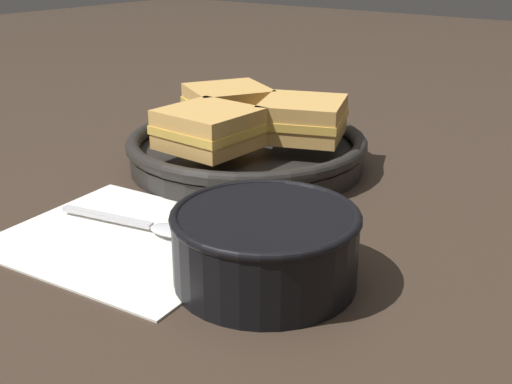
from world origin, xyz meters
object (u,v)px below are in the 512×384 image
object	(u,v)px
soup_bowl	(265,242)
sandwich_far_left	(209,128)
spoon	(155,227)
sandwich_near_right	(228,104)
sandwich_near_left	(303,119)
skillet	(246,149)

from	to	relation	value
soup_bowl	sandwich_far_left	world-z (taller)	sandwich_far_left
spoon	sandwich_far_left	world-z (taller)	sandwich_far_left
spoon	soup_bowl	bearing A→B (deg)	-16.02
sandwich_near_right	sandwich_far_left	bearing A→B (deg)	-60.75
spoon	sandwich_near_right	xyz separation A→B (m)	(-0.11, 0.25, 0.06)
sandwich_near_right	sandwich_far_left	world-z (taller)	same
sandwich_far_left	spoon	bearing A→B (deg)	-69.00
sandwich_far_left	soup_bowl	bearing A→B (deg)	-38.07
soup_bowl	sandwich_far_left	bearing A→B (deg)	141.93
sandwich_near_left	sandwich_near_right	world-z (taller)	same
skillet	spoon	bearing A→B (deg)	-75.27
skillet	sandwich_near_left	distance (m)	0.08
soup_bowl	sandwich_near_left	world-z (taller)	sandwich_near_left
sandwich_near_right	skillet	bearing A→B (deg)	-30.73
skillet	sandwich_near_left	bearing A→B (deg)	27.71
soup_bowl	skillet	bearing A→B (deg)	131.37
soup_bowl	skillet	distance (m)	0.30
soup_bowl	sandwich_near_right	distance (m)	0.37
soup_bowl	skillet	xyz separation A→B (m)	(-0.20, 0.22, -0.02)
skillet	sandwich_near_right	size ratio (longest dim) A/B	2.86
soup_bowl	spoon	xyz separation A→B (m)	(-0.14, 0.01, -0.03)
soup_bowl	sandwich_near_right	xyz separation A→B (m)	(-0.26, 0.26, 0.03)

